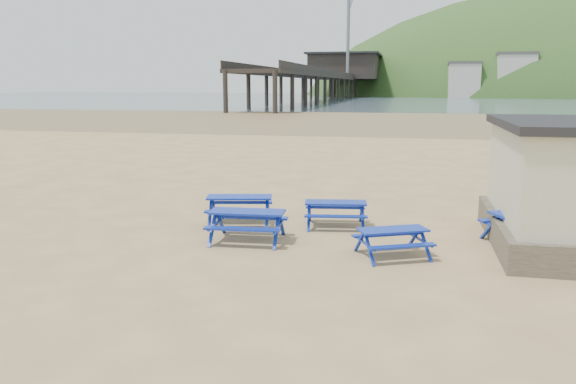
# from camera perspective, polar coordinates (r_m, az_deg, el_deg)

# --- Properties ---
(ground) EXTENTS (400.00, 400.00, 0.00)m
(ground) POSITION_cam_1_polar(r_m,az_deg,el_deg) (15.05, -6.33, -4.58)
(ground) COLOR tan
(ground) RESTS_ON ground
(wet_sand) EXTENTS (400.00, 400.00, 0.00)m
(wet_sand) POSITION_cam_1_polar(r_m,az_deg,el_deg) (69.02, 8.40, 7.38)
(wet_sand) COLOR olive
(wet_sand) RESTS_ON ground
(sea) EXTENTS (400.00, 400.00, 0.00)m
(sea) POSITION_cam_1_polar(r_m,az_deg,el_deg) (183.85, 10.93, 9.37)
(sea) COLOR #475965
(sea) RESTS_ON ground
(picnic_table_blue_a) EXTENTS (2.16, 1.88, 0.79)m
(picnic_table_blue_a) POSITION_cam_1_polar(r_m,az_deg,el_deg) (16.51, -4.93, -1.76)
(picnic_table_blue_a) COLOR #041694
(picnic_table_blue_a) RESTS_ON ground
(picnic_table_blue_b) EXTENTS (1.92, 1.63, 0.73)m
(picnic_table_blue_b) POSITION_cam_1_polar(r_m,az_deg,el_deg) (16.04, 4.85, -2.25)
(picnic_table_blue_b) COLOR #041694
(picnic_table_blue_b) RESTS_ON ground
(picnic_table_blue_c) EXTENTS (2.50, 2.30, 0.84)m
(picnic_table_blue_c) POSITION_cam_1_polar(r_m,az_deg,el_deg) (15.45, 23.40, -3.41)
(picnic_table_blue_c) COLOR #041694
(picnic_table_blue_c) RESTS_ON ground
(picnic_table_blue_d) EXTENTS (2.00, 1.65, 0.80)m
(picnic_table_blue_d) POSITION_cam_1_polar(r_m,az_deg,el_deg) (14.55, -4.14, -3.45)
(picnic_table_blue_d) COLOR #041694
(picnic_table_blue_d) RESTS_ON ground
(picnic_table_blue_e) EXTENTS (2.00, 1.85, 0.67)m
(picnic_table_blue_e) POSITION_cam_1_polar(r_m,az_deg,el_deg) (13.45, 10.57, -5.09)
(picnic_table_blue_e) COLOR #041694
(picnic_table_blue_e) RESTS_ON ground
(pier) EXTENTS (24.00, 220.00, 39.29)m
(pier) POSITION_cam_1_polar(r_m,az_deg,el_deg) (193.32, 5.61, 11.19)
(pier) COLOR black
(pier) RESTS_ON ground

